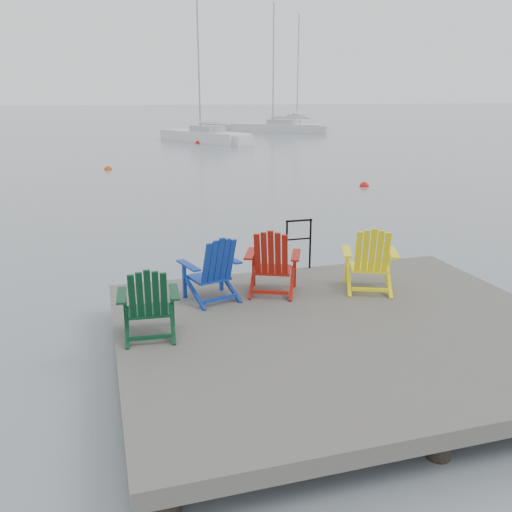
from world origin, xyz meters
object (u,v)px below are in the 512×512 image
object	(u,v)px
buoy_a	(364,187)
buoy_d	(197,143)
chair_red	(272,261)
chair_yellow	(370,259)
sailboat_near	(204,137)
chair_green	(148,302)
chair_blue	(213,268)
buoy_c	(207,141)
sailboat_mid	(296,121)
sailboat_far	(277,129)
buoy_b	(108,170)
handrail	(299,239)

from	to	relation	value
buoy_a	buoy_d	xyz separation A→B (m)	(-2.70, 21.57, 0.00)
chair_red	chair_yellow	size ratio (longest dim) A/B	0.99
sailboat_near	chair_green	bearing A→B (deg)	-130.01
chair_green	chair_blue	size ratio (longest dim) A/B	0.96
chair_blue	buoy_a	distance (m)	14.53
chair_red	buoy_c	world-z (taller)	chair_red
chair_blue	chair_yellow	xyz separation A→B (m)	(2.43, -0.29, 0.03)
sailboat_mid	sailboat_far	size ratio (longest dim) A/B	1.09
chair_yellow	buoy_c	size ratio (longest dim) A/B	3.35
chair_blue	buoy_c	xyz separation A→B (m)	(7.05, 35.39, -1.01)
chair_green	chair_yellow	bearing A→B (deg)	17.04
sailboat_near	buoy_b	xyz separation A→B (m)	(-7.61, -14.60, -0.36)
buoy_b	buoy_d	distance (m)	15.18
chair_blue	sailboat_mid	size ratio (longest dim) A/B	0.08
chair_yellow	buoy_a	distance (m)	13.49
handrail	chair_green	bearing A→B (deg)	-142.87
buoy_b	sailboat_far	bearing A→B (deg)	54.98
chair_blue	sailboat_far	bearing A→B (deg)	54.76
chair_red	buoy_a	bearing A→B (deg)	80.15
handrail	chair_green	world-z (taller)	chair_green
sailboat_mid	buoy_a	xyz separation A→B (m)	(-13.93, -45.05, -0.35)
sailboat_mid	sailboat_near	bearing A→B (deg)	-97.09
sailboat_far	buoy_b	bearing A→B (deg)	177.57
sailboat_far	handrail	bearing A→B (deg)	-165.49
chair_green	buoy_d	world-z (taller)	chair_green
buoy_d	sailboat_mid	bearing A→B (deg)	54.69
sailboat_near	sailboat_far	bearing A→B (deg)	17.45
buoy_c	buoy_d	bearing A→B (deg)	-119.43
chair_red	sailboat_mid	bearing A→B (deg)	92.51
chair_blue	buoy_a	xyz separation A→B (m)	(8.56, 11.69, -1.01)
chair_green	chair_blue	bearing A→B (deg)	49.83
chair_green	handrail	bearing A→B (deg)	41.81
sailboat_mid	buoy_d	distance (m)	28.78
chair_red	chair_blue	bearing A→B (deg)	-154.45
sailboat_mid	sailboat_far	xyz separation A→B (m)	(-6.92, -13.39, 0.00)
chair_green	chair_red	size ratio (longest dim) A/B	0.92
sailboat_near	buoy_a	world-z (taller)	sailboat_near
handrail	buoy_c	size ratio (longest dim) A/B	2.86
handrail	sailboat_near	world-z (taller)	sailboat_near
handrail	sailboat_far	distance (m)	44.49
chair_green	buoy_d	size ratio (longest dim) A/B	2.64
sailboat_near	buoy_b	distance (m)	16.47
buoy_b	chair_red	bearing A→B (deg)	-84.40
chair_blue	buoy_d	world-z (taller)	chair_blue
buoy_b	sailboat_near	bearing A→B (deg)	62.48
sailboat_mid	chair_red	bearing A→B (deg)	-82.60
chair_yellow	sailboat_near	distance (m)	34.88
chair_blue	sailboat_near	bearing A→B (deg)	63.60
buoy_d	sailboat_far	bearing A→B (deg)	46.11
buoy_c	chair_yellow	bearing A→B (deg)	-97.38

